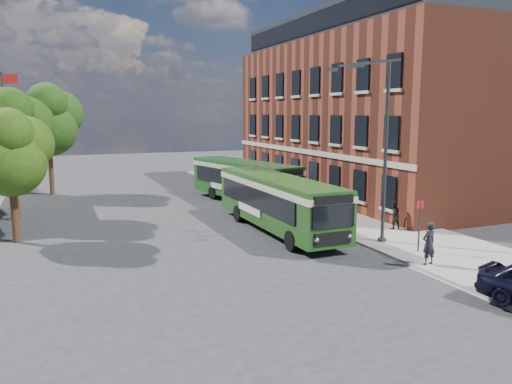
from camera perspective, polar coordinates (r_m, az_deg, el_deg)
name	(u,v)px	position (r m, az deg, el deg)	size (l,w,h in m)	color
ground	(271,244)	(25.07, 1.75, -6.01)	(120.00, 120.00, 0.00)	#2B2B2E
pavement	(316,206)	(35.11, 6.88, -1.59)	(6.00, 48.00, 0.15)	gray
kerb_line	(276,210)	(33.76, 2.35, -2.08)	(0.12, 48.00, 0.01)	beige
brick_office	(370,107)	(41.63, 12.89, 9.45)	(12.10, 26.00, 14.20)	brown
flagpole	(7,138)	(35.24, -26.58, 5.54)	(0.95, 0.10, 9.00)	#333638
street_lamp	(380,149)	(24.97, 13.94, 4.82)	(2.96, 2.38, 9.00)	#333638
bus_stop_sign	(419,223)	(24.19, 18.18, -3.35)	(0.35, 0.08, 2.52)	#333638
bus_front	(277,198)	(27.60, 2.47, -0.73)	(2.73, 11.93, 3.02)	#224D19
bus_rear	(244,178)	(36.34, -1.33, 1.64)	(4.93, 11.02, 3.02)	#1B5B1D
pedestrian_a	(429,243)	(22.33, 19.15, -5.58)	(0.67, 0.44, 1.84)	black
pedestrian_b	(394,215)	(28.62, 15.46, -2.54)	(0.76, 0.59, 1.56)	black
tree_left	(11,152)	(27.53, -26.19, 4.12)	(4.01, 3.81, 6.77)	#3B2615
tree_mid	(12,131)	(33.21, -26.08, 6.24)	(4.73, 4.50, 7.99)	#3B2615
tree_right	(49,120)	(42.87, -22.60, 7.66)	(5.22, 4.97, 8.82)	#3B2615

